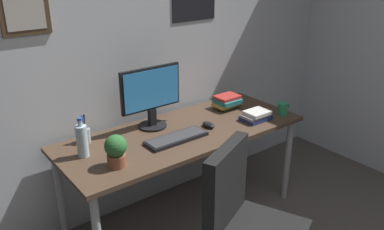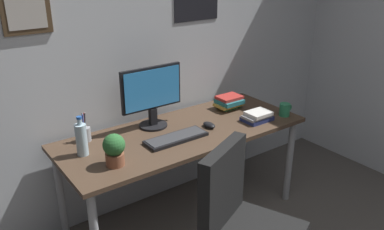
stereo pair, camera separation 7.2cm
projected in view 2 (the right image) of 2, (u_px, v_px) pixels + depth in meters
wall_back at (114, 42)px, 2.71m from camera, size 4.40×0.10×2.60m
desk at (184, 140)px, 2.79m from camera, size 1.74×0.70×0.72m
office_chair at (242, 223)px, 2.13m from camera, size 0.61×0.61×0.95m
monitor at (152, 94)px, 2.74m from camera, size 0.46×0.20×0.43m
keyboard at (176, 138)px, 2.62m from camera, size 0.43×0.15×0.03m
computer_mouse at (209, 125)px, 2.80m from camera, size 0.06×0.11×0.04m
water_bottle at (81, 139)px, 2.39m from camera, size 0.07×0.07×0.25m
coffee_mug_near at (285, 110)px, 3.00m from camera, size 0.12×0.08×0.10m
potted_plant at (114, 149)px, 2.28m from camera, size 0.13×0.13×0.20m
pen_cup at (85, 133)px, 2.59m from camera, size 0.07×0.07×0.20m
book_stack_left at (229, 102)px, 3.14m from camera, size 0.22×0.17×0.10m
book_stack_right at (257, 116)px, 2.91m from camera, size 0.21×0.15×0.07m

